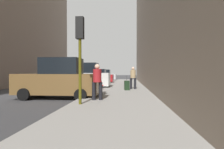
{
  "coord_description": "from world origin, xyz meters",
  "views": [
    {
      "loc": [
        6.45,
        -9.62,
        1.52
      ],
      "look_at": [
        5.07,
        6.11,
        1.22
      ],
      "focal_mm": 28.0,
      "sensor_mm": 36.0,
      "label": 1
    }
  ],
  "objects": [
    {
      "name": "parked_red_hatchback",
      "position": [
        2.65,
        11.85,
        0.85
      ],
      "size": [
        4.22,
        2.09,
        1.79
      ],
      "color": "#B2191E",
      "rests_on": "ground_plane"
    },
    {
      "name": "parked_silver_sedan",
      "position": [
        2.65,
        17.54,
        0.85
      ],
      "size": [
        4.21,
        2.07,
        1.79
      ],
      "color": "#B7BABF",
      "rests_on": "ground_plane"
    },
    {
      "name": "rolling_suitcase",
      "position": [
        6.41,
        3.16,
        0.49
      ],
      "size": [
        0.41,
        0.59,
        1.04
      ],
      "color": "black",
      "rests_on": "sidewalk"
    },
    {
      "name": "parked_bronze_suv",
      "position": [
        2.65,
        -0.11,
        1.03
      ],
      "size": [
        4.62,
        2.1,
        2.25
      ],
      "color": "brown",
      "rests_on": "ground_plane"
    },
    {
      "name": "sidewalk",
      "position": [
        6.0,
        0.0,
        0.07
      ],
      "size": [
        4.0,
        40.0,
        0.15
      ],
      "primitive_type": "cube",
      "color": "gray",
      "rests_on": "ground_plane"
    },
    {
      "name": "traffic_light",
      "position": [
        4.5,
        -2.54,
        2.76
      ],
      "size": [
        0.32,
        0.32,
        3.6
      ],
      "color": "#514C0F",
      "rests_on": "sidewalk"
    },
    {
      "name": "ground_plane",
      "position": [
        0.0,
        0.0,
        0.0
      ],
      "size": [
        120.0,
        120.0,
        0.0
      ],
      "primitive_type": "plane",
      "color": "#38383A"
    },
    {
      "name": "parked_white_van",
      "position": [
        2.65,
        5.53,
        1.03
      ],
      "size": [
        4.61,
        2.08,
        2.25
      ],
      "color": "silver",
      "rests_on": "ground_plane"
    },
    {
      "name": "pedestrian_in_red_jacket",
      "position": [
        5.02,
        -1.4,
        1.1
      ],
      "size": [
        0.53,
        0.47,
        1.71
      ],
      "color": "black",
      "rests_on": "sidewalk"
    },
    {
      "name": "pedestrian_in_tan_coat",
      "position": [
        6.89,
        3.95,
        1.1
      ],
      "size": [
        0.52,
        0.47,
        1.71
      ],
      "color": "black",
      "rests_on": "sidewalk"
    },
    {
      "name": "fire_hydrant",
      "position": [
        4.45,
        3.32,
        0.5
      ],
      "size": [
        0.42,
        0.22,
        0.7
      ],
      "color": "red",
      "rests_on": "sidewalk"
    }
  ]
}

